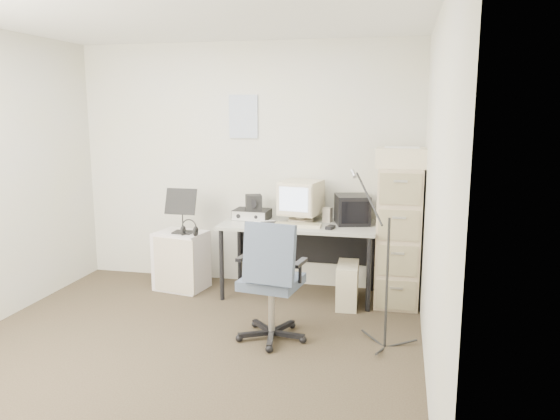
% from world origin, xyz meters
% --- Properties ---
extents(floor, '(3.60, 3.60, 0.01)m').
position_xyz_m(floor, '(0.00, 0.00, -0.01)').
color(floor, '#332819').
rests_on(floor, ground).
extents(ceiling, '(3.60, 3.60, 0.01)m').
position_xyz_m(ceiling, '(0.00, 0.00, 2.50)').
color(ceiling, white).
rests_on(ceiling, ground).
extents(wall_back, '(3.60, 0.02, 2.50)m').
position_xyz_m(wall_back, '(0.00, 1.80, 1.25)').
color(wall_back, silver).
rests_on(wall_back, ground).
extents(wall_front, '(3.60, 0.02, 2.50)m').
position_xyz_m(wall_front, '(0.00, -1.80, 1.25)').
color(wall_front, silver).
rests_on(wall_front, ground).
extents(wall_right, '(0.02, 3.60, 2.50)m').
position_xyz_m(wall_right, '(1.80, 0.00, 1.25)').
color(wall_right, silver).
rests_on(wall_right, ground).
extents(wall_calendar, '(0.30, 0.02, 0.44)m').
position_xyz_m(wall_calendar, '(-0.02, 1.79, 1.75)').
color(wall_calendar, white).
rests_on(wall_calendar, wall_back).
extents(filing_cabinet, '(0.40, 0.60, 1.30)m').
position_xyz_m(filing_cabinet, '(1.58, 1.48, 0.65)').
color(filing_cabinet, tan).
rests_on(filing_cabinet, floor).
extents(printer, '(0.46, 0.32, 0.18)m').
position_xyz_m(printer, '(1.58, 1.44, 1.39)').
color(printer, beige).
rests_on(printer, filing_cabinet).
extents(desk, '(1.50, 0.70, 0.73)m').
position_xyz_m(desk, '(0.63, 1.45, 0.36)').
color(desk, '#A0A08A').
rests_on(desk, floor).
extents(crt_monitor, '(0.42, 0.44, 0.40)m').
position_xyz_m(crt_monitor, '(0.63, 1.56, 0.93)').
color(crt_monitor, beige).
rests_on(crt_monitor, desk).
extents(crt_tv, '(0.38, 0.39, 0.28)m').
position_xyz_m(crt_tv, '(1.13, 1.55, 0.87)').
color(crt_tv, black).
rests_on(crt_tv, desk).
extents(desk_speaker, '(0.09, 0.09, 0.14)m').
position_xyz_m(desk_speaker, '(0.89, 1.57, 0.80)').
color(desk_speaker, '#C3B59D').
rests_on(desk_speaker, desk).
extents(keyboard, '(0.46, 0.18, 0.03)m').
position_xyz_m(keyboard, '(0.64, 1.31, 0.74)').
color(keyboard, beige).
rests_on(keyboard, desk).
extents(mouse, '(0.09, 0.12, 0.03)m').
position_xyz_m(mouse, '(0.96, 1.26, 0.75)').
color(mouse, black).
rests_on(mouse, desk).
extents(radio_receiver, '(0.36, 0.27, 0.10)m').
position_xyz_m(radio_receiver, '(0.13, 1.55, 0.78)').
color(radio_receiver, black).
rests_on(radio_receiver, desk).
extents(radio_speaker, '(0.20, 0.19, 0.15)m').
position_xyz_m(radio_speaker, '(0.15, 1.52, 0.91)').
color(radio_speaker, black).
rests_on(radio_speaker, radio_receiver).
extents(papers, '(0.29, 0.33, 0.02)m').
position_xyz_m(papers, '(0.34, 1.30, 0.74)').
color(papers, white).
rests_on(papers, desk).
extents(pc_tower, '(0.21, 0.44, 0.40)m').
position_xyz_m(pc_tower, '(1.13, 1.26, 0.20)').
color(pc_tower, beige).
rests_on(pc_tower, floor).
extents(office_chair, '(0.65, 0.65, 0.99)m').
position_xyz_m(office_chair, '(0.61, 0.37, 0.50)').
color(office_chair, slate).
rests_on(office_chair, floor).
extents(side_cart, '(0.54, 0.46, 0.60)m').
position_xyz_m(side_cart, '(-0.58, 1.39, 0.30)').
color(side_cart, silver).
rests_on(side_cart, floor).
extents(music_stand, '(0.36, 0.27, 0.47)m').
position_xyz_m(music_stand, '(-0.54, 1.36, 0.83)').
color(music_stand, black).
rests_on(music_stand, side_cart).
extents(headphones, '(0.18, 0.18, 0.03)m').
position_xyz_m(headphones, '(-0.44, 1.27, 0.65)').
color(headphones, black).
rests_on(headphones, side_cart).
extents(mic_stand, '(0.03, 0.03, 1.34)m').
position_xyz_m(mic_stand, '(1.51, 0.41, 0.67)').
color(mic_stand, black).
rests_on(mic_stand, floor).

